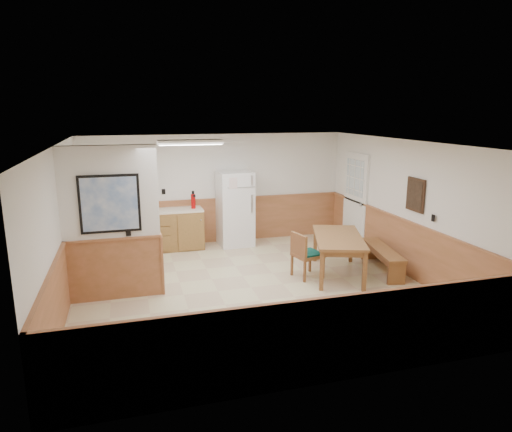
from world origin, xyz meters
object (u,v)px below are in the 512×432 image
object	(u,v)px
dining_table	(338,241)
dining_chair	(304,252)
refrigerator	(235,209)
fire_extinguisher	(193,201)
dining_bench	(382,254)
soap_bottle	(124,208)

from	to	relation	value
dining_table	dining_chair	size ratio (longest dim) A/B	2.20
refrigerator	fire_extinguisher	xyz separation A→B (m)	(-0.94, 0.02, 0.23)
dining_bench	soap_bottle	distance (m)	5.37
soap_bottle	dining_bench	bearing A→B (deg)	-27.95
dining_bench	soap_bottle	world-z (taller)	soap_bottle
dining_bench	soap_bottle	xyz separation A→B (m)	(-4.71, 2.50, 0.66)
refrigerator	dining_bench	bearing A→B (deg)	-49.55
dining_chair	fire_extinguisher	bearing A→B (deg)	110.69
refrigerator	dining_chair	distance (m)	2.55
dining_table	soap_bottle	world-z (taller)	soap_bottle
fire_extinguisher	soap_bottle	xyz separation A→B (m)	(-1.47, -0.02, -0.07)
dining_chair	refrigerator	bearing A→B (deg)	93.01
fire_extinguisher	dining_table	bearing A→B (deg)	-25.38
soap_bottle	fire_extinguisher	bearing A→B (deg)	0.63
refrigerator	dining_chair	xyz separation A→B (m)	(0.71, -2.42, -0.35)
dining_table	dining_bench	distance (m)	0.97
dining_chair	soap_bottle	distance (m)	3.99
refrigerator	dining_bench	distance (m)	3.43
dining_chair	soap_bottle	world-z (taller)	soap_bottle
dining_bench	dining_chair	world-z (taller)	dining_chair
dining_table	dining_chair	xyz separation A→B (m)	(-0.67, 0.03, -0.16)
dining_table	dining_bench	bearing A→B (deg)	16.91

